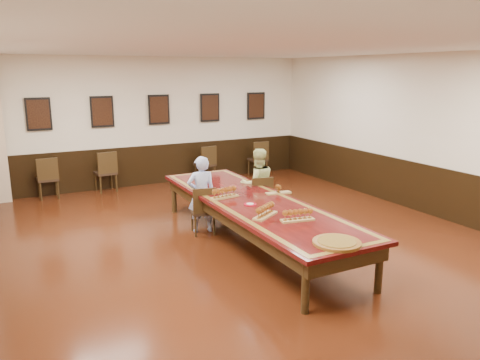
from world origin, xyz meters
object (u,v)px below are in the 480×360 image
spare_chair_c (205,163)px  conference_table (254,209)px  chair_man (203,210)px  chair_woman (259,198)px  person_man (201,194)px  person_woman (258,184)px  spare_chair_b (105,171)px  spare_chair_d (258,158)px  spare_chair_a (47,178)px  carved_platter (337,243)px

spare_chair_c → conference_table: bearing=69.1°
chair_man → chair_woman: (1.25, 0.16, 0.01)m
chair_man → person_man: bearing=-90.0°
chair_man → person_woman: 1.32m
spare_chair_b → person_man: 3.87m
spare_chair_d → person_man: size_ratio=0.70×
chair_woman → spare_chair_b: spare_chair_b is taller
chair_man → spare_chair_d: 4.89m
spare_chair_a → spare_chair_d: (5.42, -0.14, 0.01)m
person_man → chair_woman: bearing=-165.5°
chair_woman → spare_chair_c: (0.41, 3.59, 0.03)m
chair_man → spare_chair_b: (-0.91, 3.84, 0.06)m
spare_chair_c → person_man: person_man is taller
chair_man → carved_platter: bearing=110.3°
chair_man → chair_woman: 1.26m
chair_man → spare_chair_d: size_ratio=0.89×
chair_woman → person_woman: bearing=-90.0°
spare_chair_b → person_man: size_ratio=0.71×
chair_woman → spare_chair_b: size_ratio=0.91×
chair_woman → spare_chair_d: 4.04m
spare_chair_d → conference_table: size_ratio=0.20×
chair_woman → spare_chair_b: 4.27m
chair_man → spare_chair_a: (-2.21, 3.83, 0.04)m
person_man → conference_table: 1.11m
spare_chair_a → person_man: size_ratio=0.69×
person_woman → spare_chair_c: bearing=-85.8°
spare_chair_a → spare_chair_b: bearing=180.0°
spare_chair_a → person_man: bearing=120.1°
person_man → conference_table: bearing=129.8°
spare_chair_d → spare_chair_a: bearing=2.4°
chair_woman → spare_chair_d: size_ratio=0.92×
chair_woman → spare_chair_c: size_ratio=0.95×
person_man → person_woman: person_woman is taller
spare_chair_d → conference_table: 5.29m
spare_chair_b → person_woman: (2.17, -3.59, 0.21)m
spare_chair_d → conference_table: bearing=63.7°
spare_chair_a → person_man: person_man is taller
chair_woman → chair_man: bearing=17.8°
spare_chair_b → person_woman: size_ratio=0.70×
spare_chair_c → conference_table: size_ratio=0.19×
chair_woman → spare_chair_d: (1.96, 3.53, 0.04)m
spare_chair_a → carved_platter: 7.44m
spare_chair_a → spare_chair_c: bearing=178.2°
spare_chair_d → person_woman: (-1.94, -3.43, 0.21)m
spare_chair_c → person_woman: bearing=76.1°
chair_man → spare_chair_a: 4.42m
spare_chair_a → person_woman: size_ratio=0.68×
spare_chair_c → spare_chair_b: bearing=-9.6°
person_woman → carved_platter: person_woman is taller
chair_woman → spare_chair_c: 3.61m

